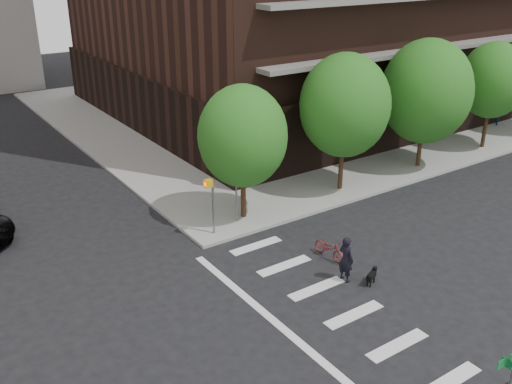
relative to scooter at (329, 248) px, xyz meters
name	(u,v)px	position (x,y,z in m)	size (l,w,h in m)	color
ground	(285,346)	(-4.91, -3.51, -0.43)	(120.00, 120.00, 0.00)	black
sidewalk_ne	(312,102)	(15.59, 19.99, -0.36)	(39.00, 33.00, 0.15)	gray
crosswalk	(337,323)	(-2.70, -3.51, -0.43)	(3.85, 13.00, 0.01)	silver
tree_a	(243,136)	(-0.91, 4.99, 3.61)	(4.00, 4.00, 5.90)	#301E11
tree_b	(345,106)	(5.09, 4.99, 4.11)	(4.50, 4.50, 6.65)	#301E11
tree_c	(426,92)	(11.09, 4.99, 4.01)	(5.00, 5.00, 6.80)	#301E11
tree_d	(493,80)	(17.09, 4.99, 3.91)	(4.00, 4.00, 6.20)	#301E11
pedestrian_signal	(218,195)	(-2.59, 4.41, 1.42)	(2.18, 0.67, 2.60)	slate
scooter	(329,248)	(0.00, 0.00, 0.00)	(0.57, 1.65, 0.87)	maroon
dog_walker	(346,259)	(-0.65, -1.65, 0.48)	(0.44, 0.67, 1.83)	black
dog	(372,275)	(0.00, -2.41, -0.07)	(0.69, 0.42, 0.58)	black
pedestrian_far	(496,112)	(21.98, 7.49, 0.65)	(0.71, 0.91, 1.87)	navy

